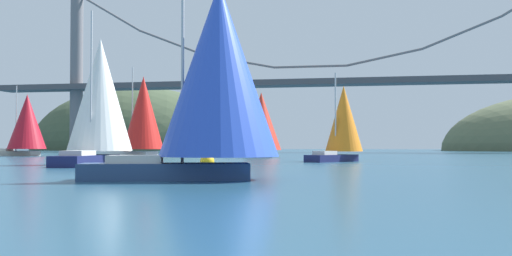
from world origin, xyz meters
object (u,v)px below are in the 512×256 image
object	(u,v)px
sailboat_white_mainsail	(99,99)
sailboat_crimson_sail	(26,124)
sailboat_red_spinnaker	(142,115)
channel_buoy	(207,160)
sailboat_blue_spinnaker	(216,75)
sailboat_orange_sail	(343,122)
sailboat_scarlet_sail	(260,123)

from	to	relation	value
sailboat_white_mainsail	sailboat_crimson_sail	distance (m)	41.11
sailboat_red_spinnaker	sailboat_crimson_sail	bearing A→B (deg)	165.02
sailboat_crimson_sail	channel_buoy	world-z (taller)	sailboat_crimson_sail
sailboat_blue_spinnaker	sailboat_white_mainsail	size ratio (longest dim) A/B	0.81
sailboat_blue_spinnaker	sailboat_crimson_sail	distance (m)	63.91
sailboat_white_mainsail	sailboat_orange_sail	distance (m)	22.77
sailboat_scarlet_sail	channel_buoy	xyz separation A→B (m)	(1.57, -29.71, -4.00)
channel_buoy	sailboat_scarlet_sail	bearing A→B (deg)	93.02
sailboat_red_spinnaker	sailboat_white_mainsail	world-z (taller)	sailboat_white_mainsail
sailboat_blue_spinnaker	sailboat_white_mainsail	world-z (taller)	sailboat_white_mainsail
sailboat_red_spinnaker	sailboat_scarlet_sail	xyz separation A→B (m)	(14.27, 3.88, -0.87)
sailboat_white_mainsail	channel_buoy	world-z (taller)	sailboat_white_mainsail
sailboat_white_mainsail	sailboat_scarlet_sail	size ratio (longest dim) A/B	1.23
sailboat_scarlet_sail	sailboat_crimson_sail	bearing A→B (deg)	177.82
sailboat_white_mainsail	channel_buoy	distance (m)	10.02
sailboat_red_spinnaker	sailboat_scarlet_sail	size ratio (longest dim) A/B	1.17
sailboat_red_spinnaker	sailboat_blue_spinnaker	size ratio (longest dim) A/B	1.18
sailboat_crimson_sail	sailboat_red_spinnaker	bearing A→B (deg)	-14.98
sailboat_blue_spinnaker	sailboat_scarlet_sail	distance (m)	48.48
sailboat_orange_sail	channel_buoy	size ratio (longest dim) A/B	3.16
sailboat_red_spinnaker	sailboat_blue_spinnaker	distance (m)	49.01
sailboat_blue_spinnaker	sailboat_crimson_sail	xyz separation A→B (m)	(-40.77, 49.21, -0.28)
sailboat_white_mainsail	sailboat_scarlet_sail	xyz separation A→B (m)	(7.17, 30.24, -0.87)
sailboat_red_spinnaker	channel_buoy	xyz separation A→B (m)	(15.84, -25.83, -4.87)
sailboat_scarlet_sail	sailboat_blue_spinnaker	bearing A→B (deg)	-81.45
sailboat_red_spinnaker	sailboat_scarlet_sail	bearing A→B (deg)	15.22
sailboat_orange_sail	sailboat_blue_spinnaker	bearing A→B (deg)	-97.37
sailboat_blue_spinnaker	sailboat_crimson_sail	bearing A→B (deg)	129.64
sailboat_red_spinnaker	sailboat_scarlet_sail	world-z (taller)	sailboat_red_spinnaker
channel_buoy	sailboat_red_spinnaker	bearing A→B (deg)	121.51
sailboat_blue_spinnaker	sailboat_orange_sail	bearing A→B (deg)	82.63
sailboat_blue_spinnaker	sailboat_scarlet_sail	xyz separation A→B (m)	(-7.21, 47.94, -0.43)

